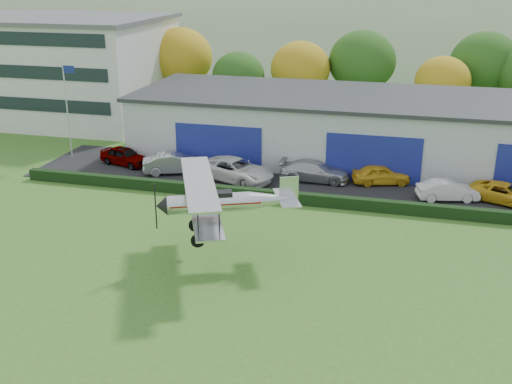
% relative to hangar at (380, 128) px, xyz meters
% --- Properties ---
extents(ground, '(300.00, 300.00, 0.00)m').
position_rel_hangar_xyz_m(ground, '(-5.00, -27.98, -2.66)').
color(ground, '#3D6620').
rests_on(ground, ground).
extents(apron, '(48.00, 9.00, 0.05)m').
position_rel_hangar_xyz_m(apron, '(-2.00, -6.98, -2.63)').
color(apron, black).
rests_on(apron, ground).
extents(hedge, '(46.00, 0.60, 0.80)m').
position_rel_hangar_xyz_m(hedge, '(-2.00, -11.78, -2.26)').
color(hedge, black).
rests_on(hedge, ground).
extents(hangar, '(40.60, 12.60, 5.30)m').
position_rel_hangar_xyz_m(hangar, '(0.00, 0.00, 0.00)').
color(hangar, '#B2B7BC').
rests_on(hangar, ground).
extents(office_block, '(20.60, 15.60, 10.40)m').
position_rel_hangar_xyz_m(office_block, '(-33.00, 7.02, 2.56)').
color(office_block, silver).
rests_on(office_block, ground).
extents(flagpole, '(1.05, 0.10, 8.00)m').
position_rel_hangar_xyz_m(flagpole, '(-24.88, -5.98, 2.13)').
color(flagpole, silver).
rests_on(flagpole, ground).
extents(tree_belt, '(75.70, 13.22, 10.12)m').
position_rel_hangar_xyz_m(tree_belt, '(-4.15, 12.64, 2.95)').
color(tree_belt, '#3D2614').
rests_on(tree_belt, ground).
extents(distant_hills, '(430.00, 196.00, 56.00)m').
position_rel_hangar_xyz_m(distant_hills, '(-9.38, 112.02, -15.70)').
color(distant_hills, '#4C6642').
rests_on(distant_hills, ground).
extents(car_0, '(4.62, 2.93, 1.46)m').
position_rel_hangar_xyz_m(car_0, '(-19.68, -6.87, -1.87)').
color(car_0, gray).
rests_on(car_0, apron).
extents(car_1, '(5.11, 3.46, 1.59)m').
position_rel_hangar_xyz_m(car_1, '(-15.00, -7.82, -1.81)').
color(car_1, silver).
rests_on(car_1, apron).
extents(car_2, '(6.62, 4.74, 1.68)m').
position_rel_hangar_xyz_m(car_2, '(-9.92, -8.35, -1.77)').
color(car_2, silver).
rests_on(car_2, apron).
extents(car_3, '(5.21, 2.12, 1.51)m').
position_rel_hangar_xyz_m(car_3, '(-4.18, -6.86, -1.85)').
color(car_3, silver).
rests_on(car_3, apron).
extents(car_4, '(4.52, 2.87, 1.43)m').
position_rel_hangar_xyz_m(car_4, '(0.68, -6.31, -1.89)').
color(car_4, gold).
rests_on(car_4, apron).
extents(car_5, '(4.40, 2.42, 1.37)m').
position_rel_hangar_xyz_m(car_5, '(5.34, -8.56, -1.92)').
color(car_5, silver).
rests_on(car_5, apron).
extents(car_6, '(5.25, 3.83, 1.33)m').
position_rel_hangar_xyz_m(car_6, '(9.12, -8.08, -1.94)').
color(car_6, gold).
rests_on(car_6, apron).
extents(biplane, '(7.85, 8.63, 3.30)m').
position_rel_hangar_xyz_m(biplane, '(-6.89, -21.18, 0.83)').
color(biplane, silver).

